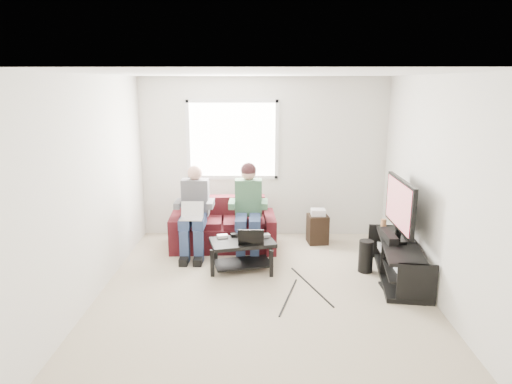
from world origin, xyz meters
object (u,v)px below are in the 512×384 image
tv_stand (398,262)px  subwoofer (366,256)px  sofa (223,229)px  tv (400,206)px  coffee_table (242,248)px  end_table (318,228)px

tv_stand → subwoofer: bearing=150.0°
sofa → tv: size_ratio=1.49×
subwoofer → coffee_table: bearing=178.5°
tv → end_table: tv is taller
sofa → coffee_table: size_ratio=1.74×
sofa → tv: bearing=-24.0°
coffee_table → tv: bearing=-4.5°
coffee_table → tv: tv is taller
sofa → subwoofer: (2.01, -0.94, -0.07)m
coffee_table → end_table: (1.15, 1.09, -0.06)m
tv → coffee_table: bearing=175.5°
sofa → tv_stand: size_ratio=1.06×
tv → subwoofer: 0.83m
subwoofer → tv: bearing=-17.3°
sofa → subwoofer: bearing=-25.2°
coffee_table → tv: 2.15m
tv_stand → end_table: 1.62m
tv → subwoofer: size_ratio=2.50×
sofa → coffee_table: sofa is taller
end_table → tv: bearing=-54.6°
coffee_table → subwoofer: (1.67, -0.04, -0.09)m
end_table → coffee_table: bearing=-136.6°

